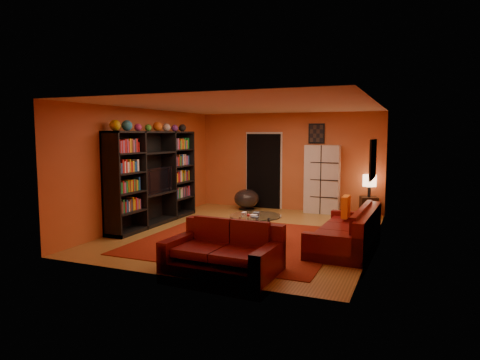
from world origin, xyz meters
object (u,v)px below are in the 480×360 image
at_px(loveseat, 225,251).
at_px(bowl_chair, 247,199).
at_px(entertainment_unit, 154,178).
at_px(side_table, 369,207).
at_px(storage_cabinet, 322,179).
at_px(table_lamp, 370,181).
at_px(sofa, 351,232).
at_px(coffee_table, 256,218).
at_px(tv, 155,180).

xyz_separation_m(loveseat, bowl_chair, (-1.59, 4.91, 0.01)).
relative_size(entertainment_unit, side_table, 6.00).
bearing_deg(storage_cabinet, table_lamp, -6.81).
relative_size(sofa, bowl_chair, 3.56).
bearing_deg(loveseat, table_lamp, -14.11).
bearing_deg(coffee_table, bowl_chair, 114.46).
bearing_deg(sofa, entertainment_unit, 176.68).
bearing_deg(bowl_chair, entertainment_unit, -116.67).
height_order(loveseat, side_table, loveseat).
bearing_deg(entertainment_unit, storage_cabinet, 40.90).
bearing_deg(sofa, loveseat, -126.06).
distance_m(sofa, loveseat, 2.55).
relative_size(sofa, side_table, 4.80).
bearing_deg(bowl_chair, loveseat, -72.03).
relative_size(entertainment_unit, loveseat, 1.76).
relative_size(bowl_chair, table_lamp, 1.23).
relative_size(coffee_table, bowl_chair, 1.47).
relative_size(loveseat, coffee_table, 1.73).
xyz_separation_m(sofa, coffee_table, (-1.73, -0.24, 0.17)).
relative_size(entertainment_unit, storage_cabinet, 1.71).
xyz_separation_m(bowl_chair, side_table, (3.16, 0.20, -0.04)).
bearing_deg(loveseat, tv, 52.47).
distance_m(bowl_chair, table_lamp, 3.22).
xyz_separation_m(entertainment_unit, side_table, (4.42, 2.70, -0.80)).
height_order(storage_cabinet, side_table, storage_cabinet).
bearing_deg(entertainment_unit, bowl_chair, 63.33).
distance_m(loveseat, coffee_table, 1.79).
height_order(entertainment_unit, coffee_table, entertainment_unit).
bearing_deg(table_lamp, loveseat, -107.06).
xyz_separation_m(coffee_table, side_table, (1.74, 3.34, -0.20)).
xyz_separation_m(entertainment_unit, table_lamp, (4.42, 2.70, -0.16)).
relative_size(bowl_chair, side_table, 1.35).
bearing_deg(entertainment_unit, coffee_table, -13.36).
bearing_deg(storage_cabinet, bowl_chair, -173.51).
height_order(entertainment_unit, storage_cabinet, entertainment_unit).
xyz_separation_m(tv, sofa, (4.37, -0.37, -0.72)).
relative_size(side_table, table_lamp, 0.92).
bearing_deg(coffee_table, tv, 166.88).
bearing_deg(sofa, side_table, 91.76).
bearing_deg(coffee_table, entertainment_unit, 166.64).
bearing_deg(loveseat, entertainment_unit, 52.69).
distance_m(entertainment_unit, side_table, 5.24).
height_order(sofa, bowl_chair, sofa).
distance_m(storage_cabinet, table_lamp, 1.19).
bearing_deg(tv, bowl_chair, -25.53).
bearing_deg(bowl_chair, sofa, -42.49).
bearing_deg(loveseat, bowl_chair, 20.92).
height_order(entertainment_unit, loveseat, entertainment_unit).
distance_m(tv, loveseat, 3.75).
xyz_separation_m(storage_cabinet, side_table, (1.19, -0.10, -0.63)).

